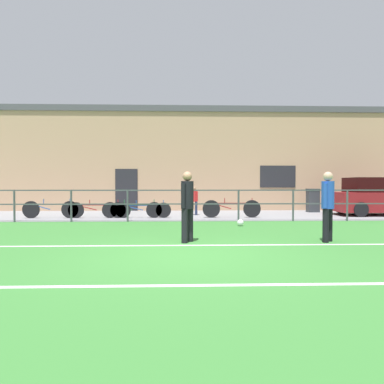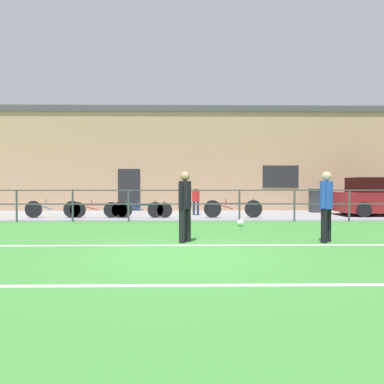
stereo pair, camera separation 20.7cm
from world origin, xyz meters
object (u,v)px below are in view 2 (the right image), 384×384
Objects in this scene: player_goalkeeper at (185,202)px; bicycle_parked_2 at (99,210)px; bicycle_parked_1 at (144,210)px; bicycle_parked_0 at (53,209)px; bicycle_parked_4 at (133,209)px; soccer_ball_match at (240,223)px; bicycle_parked_3 at (233,209)px; trash_bin_0 at (316,200)px; spectator_child at (196,199)px; player_striker at (326,202)px.

player_goalkeeper is 6.73m from bicycle_parked_2.
bicycle_parked_0 is at bearing 180.00° from bicycle_parked_1.
bicycle_parked_4 reaches higher than bicycle_parked_1.
soccer_ball_match is 2.64m from bicycle_parked_3.
bicycle_parked_3 reaches higher than bicycle_parked_0.
bicycle_parked_2 is 2.04× the size of trash_bin_0.
bicycle_parked_0 is 1.80m from bicycle_parked_2.
spectator_child is at bearing 12.33° from bicycle_parked_0.
player_striker is 1.48× the size of trash_bin_0.
bicycle_parked_2 is 9.91m from trash_bin_0.
player_striker is 7.61m from spectator_child.
bicycle_parked_3 is at bearing 16.00° from player_goalkeeper.
player_striker is 7.63m from bicycle_parked_1.
bicycle_parked_1 is at bearing 49.67° from player_goalkeeper.
bicycle_parked_2 reaches higher than soccer_ball_match.
bicycle_parked_0 is (-5.22, 5.76, -0.57)m from player_goalkeeper.
trash_bin_0 is at bearing 17.88° from bicycle_parked_4.
bicycle_parked_2 is at bearing 180.00° from bicycle_parked_1.
bicycle_parked_0 is at bearing 180.00° from bicycle_parked_4.
spectator_child is (-2.85, 7.05, -0.22)m from player_striker.
soccer_ball_match is at bearing -129.57° from trash_bin_0.
soccer_ball_match is 7.47m from bicycle_parked_0.
bicycle_parked_0 is (-8.50, 5.82, -0.56)m from player_striker.
player_striker is 0.70× the size of bicycle_parked_4.
soccer_ball_match is 4.65m from bicycle_parked_4.
player_goalkeeper is 0.76× the size of bicycle_parked_0.
bicycle_parked_4 is (-5.34, 5.82, -0.58)m from player_striker.
player_goalkeeper reaches higher than soccer_ball_match.
bicycle_parked_0 is 0.96× the size of bicycle_parked_2.
bicycle_parked_1 is at bearing -0.00° from bicycle_parked_4.
trash_bin_0 is at bearing 18.82° from bicycle_parked_1.
bicycle_parked_1 reaches higher than soccer_ball_match.
player_striker reaches higher than trash_bin_0.
player_goalkeeper is 1.00× the size of player_striker.
player_striker is at bearing -76.34° from bicycle_parked_3.
player_goalkeeper is 7.80m from bicycle_parked_0.
player_striker is 1.35× the size of spectator_child.
trash_bin_0 is (6.12, 8.40, -0.36)m from player_goalkeeper.
bicycle_parked_0 is 7.09m from bicycle_parked_3.
bicycle_parked_3 is at bearing -0.00° from bicycle_parked_0.
soccer_ball_match is at bearing -37.69° from bicycle_parked_1.
spectator_child is at bearing 26.38° from bicycle_parked_4.
player_goalkeeper is 6.08m from bicycle_parked_3.
spectator_child is 2.81m from bicycle_parked_4.
bicycle_parked_3 is at bearing 55.68° from player_striker.
trash_bin_0 reaches higher than bicycle_parked_1.
bicycle_parked_1 is (3.60, -0.00, -0.03)m from bicycle_parked_0.
player_striker is 0.75× the size of bicycle_parked_1.
player_striker is 0.76× the size of bicycle_parked_0.
bicycle_parked_3 reaches higher than soccer_ball_match.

